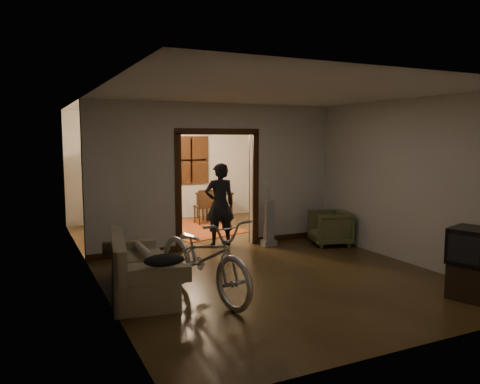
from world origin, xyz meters
TOP-DOWN VIEW (x-y plane):
  - floor at (0.00, 0.00)m, footprint 5.00×8.50m
  - ceiling at (0.00, 0.00)m, footprint 5.00×8.50m
  - wall_back at (0.00, 4.25)m, footprint 5.00×0.02m
  - wall_left at (-2.50, 0.00)m, footprint 0.02×8.50m
  - wall_right at (2.50, 0.00)m, footprint 0.02×8.50m
  - partition_wall at (0.00, 0.75)m, footprint 5.00×0.14m
  - door_casing at (0.00, 0.75)m, footprint 1.74×0.20m
  - far_window at (0.70, 4.21)m, footprint 0.98×0.06m
  - chandelier at (0.00, 2.50)m, footprint 0.24×0.24m
  - light_switch at (1.05, 0.68)m, footprint 0.08×0.01m
  - sofa at (-2.01, -1.37)m, footprint 1.08×1.89m
  - rolled_paper at (-1.91, -1.07)m, footprint 0.10×0.81m
  - jacket at (-1.96, -2.28)m, footprint 0.49×0.37m
  - bicycle at (-1.29, -1.87)m, footprint 1.17×2.21m
  - armchair at (2.11, -0.07)m, footprint 0.93×0.92m
  - tv_stand at (1.91, -3.46)m, footprint 0.63×0.60m
  - crt_tv at (1.91, -3.46)m, footprint 0.68×0.65m
  - vacuum at (0.97, 0.40)m, footprint 0.33×0.30m
  - person at (0.10, 0.84)m, footprint 0.64×0.46m
  - oriental_rug at (0.12, 2.62)m, footprint 2.38×2.74m
  - locker at (-1.18, 3.87)m, footprint 1.05×0.78m
  - globe at (-1.18, 3.87)m, footprint 0.31×0.31m
  - desk at (1.20, 3.80)m, footprint 1.03×0.77m
  - desk_chair at (0.63, 3.15)m, footprint 0.44×0.44m

SIDE VIEW (x-z plane):
  - floor at x=0.00m, z-range -0.01..0.01m
  - oriental_rug at x=0.12m, z-range 0.00..0.02m
  - tv_stand at x=1.91m, z-range 0.00..0.46m
  - desk at x=1.20m, z-range 0.00..0.68m
  - armchair at x=2.11m, z-range 0.00..0.68m
  - sofa at x=-2.01m, z-range 0.00..0.82m
  - desk_chair at x=0.63m, z-range 0.00..0.87m
  - vacuum at x=0.97m, z-range 0.00..0.90m
  - rolled_paper at x=-1.91m, z-range 0.48..0.58m
  - bicycle at x=-1.29m, z-range 0.00..1.10m
  - jacket at x=-1.96m, z-range 0.61..0.75m
  - crt_tv at x=1.91m, z-range 0.48..0.96m
  - person at x=0.10m, z-range 0.00..1.65m
  - locker at x=-1.18m, z-range 0.00..1.87m
  - door_casing at x=0.00m, z-range -0.06..2.26m
  - light_switch at x=1.05m, z-range 1.19..1.31m
  - wall_back at x=0.00m, z-range 0.00..2.80m
  - wall_left at x=-2.50m, z-range 0.00..2.80m
  - wall_right at x=2.50m, z-range 0.00..2.80m
  - partition_wall at x=0.00m, z-range 0.00..2.80m
  - far_window at x=0.70m, z-range 0.91..2.19m
  - globe at x=-1.18m, z-range 1.79..2.09m
  - chandelier at x=0.00m, z-range 2.23..2.47m
  - ceiling at x=0.00m, z-range 2.79..2.80m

